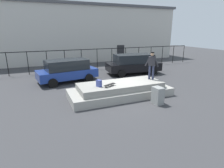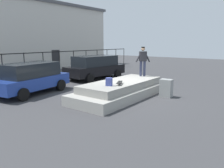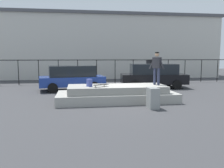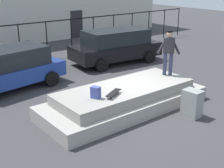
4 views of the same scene
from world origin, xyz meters
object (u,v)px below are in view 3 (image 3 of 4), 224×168
at_px(backpack, 89,83).
at_px(car_blue_hatchback_near, 72,77).
at_px(car_black_hatchback_mid, 153,75).
at_px(skateboard, 101,85).
at_px(skateboarder, 157,66).
at_px(utility_box, 153,98).

xyz_separation_m(backpack, car_blue_hatchback_near, (-0.96, 4.74, -0.12)).
bearing_deg(car_black_hatchback_mid, skateboard, -129.67).
relative_size(skateboarder, utility_box, 1.84).
bearing_deg(utility_box, backpack, 146.80).
xyz_separation_m(car_black_hatchback_mid, utility_box, (-2.26, -6.78, -0.47)).
xyz_separation_m(skateboarder, car_blue_hatchback_near, (-4.49, 4.52, -0.92)).
xyz_separation_m(skateboarder, backpack, (-3.53, -0.22, -0.80)).
bearing_deg(utility_box, car_blue_hatchback_near, 117.55).
xyz_separation_m(backpack, car_black_hatchback_mid, (5.00, 5.16, -0.08)).
height_order(backpack, car_black_hatchback_mid, car_black_hatchback_mid).
height_order(skateboarder, backpack, skateboarder).
distance_m(skateboarder, car_blue_hatchback_near, 6.44).
xyz_separation_m(skateboarder, car_black_hatchback_mid, (1.47, 4.94, -0.88)).
relative_size(skateboarder, skateboard, 2.15).
relative_size(skateboard, car_blue_hatchback_near, 0.17).
bearing_deg(skateboard, car_black_hatchback_mid, 50.33).
xyz_separation_m(skateboarder, skateboard, (-2.98, -0.42, -0.88)).
relative_size(skateboarder, backpack, 4.54).
distance_m(skateboarder, skateboard, 3.13).
relative_size(skateboarder, car_black_hatchback_mid, 0.35).
bearing_deg(car_blue_hatchback_near, backpack, -78.57).
bearing_deg(car_black_hatchback_mid, car_blue_hatchback_near, -175.94).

